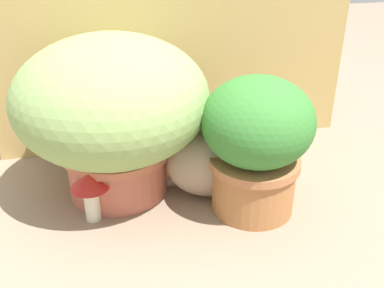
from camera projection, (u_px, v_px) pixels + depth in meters
name	position (u px, v px, depth m)	size (l,w,h in m)	color
ground_plane	(177.00, 216.00, 1.27)	(6.00, 6.00, 0.00)	gray
cardboard_backdrop	(174.00, 9.00, 1.47)	(1.26, 0.03, 0.98)	tan
grass_planter	(112.00, 108.00, 1.27)	(0.56, 0.56, 0.49)	#BA624D
leafy_planter	(256.00, 141.00, 1.22)	(0.31, 0.31, 0.40)	#AB6D3D
cat	(215.00, 158.00, 1.32)	(0.37, 0.21, 0.32)	gray
mushroom_ornament_red	(90.00, 187.00, 1.21)	(0.11, 0.11, 0.15)	silver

